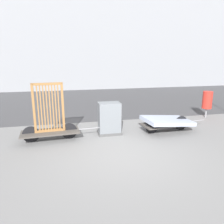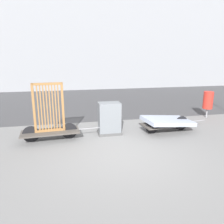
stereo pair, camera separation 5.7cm
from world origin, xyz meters
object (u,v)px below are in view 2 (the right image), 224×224
Objects in this scene: bike_cart_with_bedframe at (50,123)px; bike_cart_with_mattress at (168,122)px; utility_cabinet at (109,120)px; trash_bin at (208,100)px.

bike_cart_with_bedframe reaches higher than bike_cart_with_mattress.
bike_cart_with_mattress is (3.92, -0.00, -0.21)m from bike_cart_with_bedframe.
utility_cabinet is (-2.01, 0.22, 0.13)m from bike_cart_with_mattress.
bike_cart_with_mattress is at bearing -3.88° from bike_cart_with_bedframe.
bike_cart_with_bedframe reaches higher than trash_bin.
bike_cart_with_bedframe is at bearing -173.43° from utility_cabinet.
bike_cart_with_bedframe is at bearing -168.07° from trash_bin.
utility_cabinet is (1.91, 0.22, -0.08)m from bike_cart_with_bedframe.
bike_cart_with_bedframe is 2.30× the size of utility_cabinet.
utility_cabinet reaches higher than bike_cart_with_mattress.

